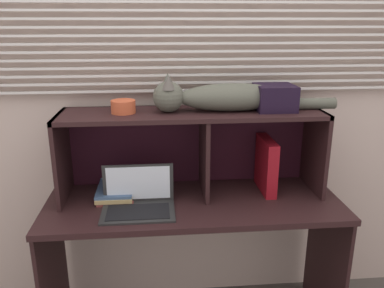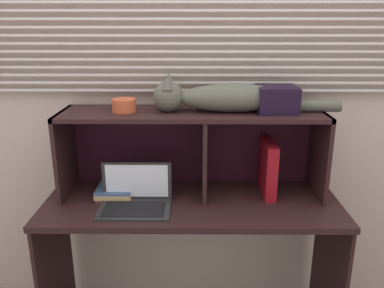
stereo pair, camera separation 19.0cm
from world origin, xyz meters
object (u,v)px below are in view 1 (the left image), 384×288
at_px(book_stack, 116,191).
at_px(storage_box, 275,98).
at_px(binder_upright, 266,165).
at_px(cat, 221,97).
at_px(laptop, 138,201).
at_px(small_basket, 123,107).

xyz_separation_m(book_stack, storage_box, (0.81, 0.00, 0.48)).
xyz_separation_m(binder_upright, book_stack, (-0.79, -0.00, -0.12)).
relative_size(cat, book_stack, 3.52).
relative_size(cat, storage_box, 4.82).
relative_size(laptop, small_basket, 2.90).
relative_size(laptop, book_stack, 1.31).
bearing_deg(storage_box, binder_upright, 180.00).
distance_m(binder_upright, small_basket, 0.80).
bearing_deg(cat, small_basket, 180.00).
distance_m(laptop, small_basket, 0.46).
distance_m(small_basket, storage_box, 0.75).
distance_m(book_stack, storage_box, 0.94).
height_order(laptop, book_stack, laptop).
bearing_deg(storage_box, cat, 180.00).
xyz_separation_m(cat, book_stack, (-0.54, -0.00, -0.49)).
distance_m(cat, binder_upright, 0.44).
height_order(cat, book_stack, cat).
distance_m(cat, laptop, 0.65).
bearing_deg(cat, laptop, -158.14).
distance_m(laptop, book_stack, 0.21).
height_order(cat, storage_box, cat).
xyz_separation_m(cat, storage_box, (0.27, 0.00, -0.01)).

